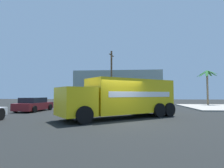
# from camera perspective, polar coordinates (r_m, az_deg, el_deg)

# --- Properties ---
(ground_plane) EXTENTS (100.00, 100.00, 0.00)m
(ground_plane) POSITION_cam_1_polar(r_m,az_deg,el_deg) (11.58, 3.68, -11.23)
(ground_plane) COLOR black
(delivery_truck) EXTENTS (8.11, 7.19, 2.68)m
(delivery_truck) POSITION_cam_1_polar(r_m,az_deg,el_deg) (13.22, 3.26, -4.04)
(delivery_truck) COLOR yellow
(delivery_truck) RESTS_ON ground
(sedan_maroon) EXTENTS (2.26, 4.41, 1.31)m
(sedan_maroon) POSITION_cam_1_polar(r_m,az_deg,el_deg) (19.83, -22.56, -5.78)
(sedan_maroon) COLOR maroon
(sedan_maroon) RESTS_ON ground
(palm_tree_far) EXTENTS (2.82, 2.80, 5.00)m
(palm_tree_far) POSITION_cam_1_polar(r_m,az_deg,el_deg) (30.67, 26.85, 0.97)
(palm_tree_far) COLOR #7A6647
(palm_tree_far) RESTS_ON sidewalk_corner_far
(utility_pole) EXTENTS (0.56, 2.18, 8.86)m
(utility_pole) POSITION_cam_1_polar(r_m,az_deg,el_deg) (31.36, -0.17, 2.27)
(utility_pole) COLOR brown
(utility_pole) RESTS_ON ground
(building_backdrop) EXTENTS (17.72, 6.00, 6.40)m
(building_backdrop) POSITION_cam_1_polar(r_m,az_deg,el_deg) (39.88, 1.82, -0.86)
(building_backdrop) COLOR gray
(building_backdrop) RESTS_ON ground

